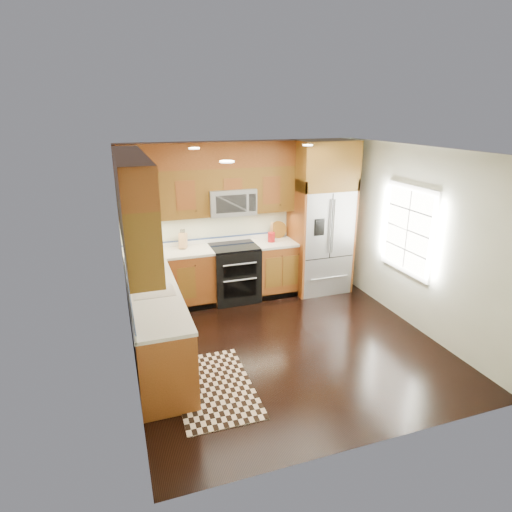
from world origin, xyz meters
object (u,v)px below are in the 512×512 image
object	(u,v)px
utensil_crock	(271,235)
range	(234,273)
refrigerator	(321,218)
rug	(214,387)
knife_block	(183,240)

from	to	relation	value
utensil_crock	range	bearing A→B (deg)	-176.83
range	refrigerator	bearing A→B (deg)	-1.40
rug	refrigerator	bearing A→B (deg)	43.38
range	rug	xyz separation A→B (m)	(-0.92, -2.30, -0.46)
knife_block	utensil_crock	xyz separation A→B (m)	(1.47, -0.14, -0.01)
range	rug	world-z (taller)	range
refrigerator	utensil_crock	size ratio (longest dim) A/B	7.58
range	refrigerator	size ratio (longest dim) A/B	0.36
rug	knife_block	xyz separation A→B (m)	(0.12, 2.48, 1.06)
range	utensil_crock	size ratio (longest dim) A/B	2.76
rug	knife_block	world-z (taller)	knife_block
rug	utensil_crock	world-z (taller)	utensil_crock
refrigerator	knife_block	world-z (taller)	refrigerator
range	knife_block	world-z (taller)	knife_block
rug	utensil_crock	size ratio (longest dim) A/B	4.20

